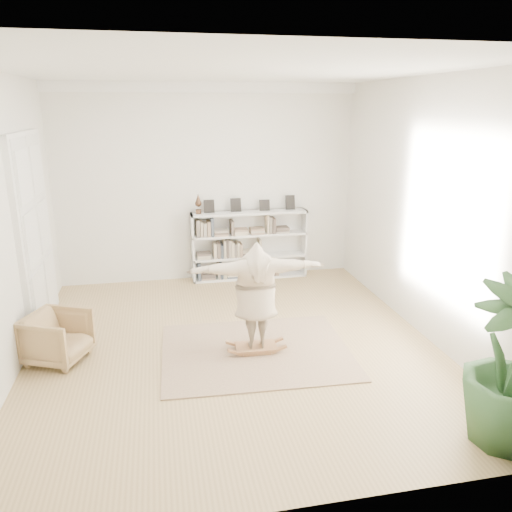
{
  "coord_description": "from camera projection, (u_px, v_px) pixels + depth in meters",
  "views": [
    {
      "loc": [
        -0.94,
        -6.21,
        3.18
      ],
      "look_at": [
        0.39,
        0.4,
        1.16
      ],
      "focal_mm": 35.0,
      "sensor_mm": 36.0,
      "label": 1
    }
  ],
  "objects": [
    {
      "name": "room_shell",
      "position": [
        205.0,
        87.0,
        8.68
      ],
      "size": [
        6.0,
        6.0,
        6.0
      ],
      "color": "silver",
      "rests_on": "floor"
    },
    {
      "name": "person",
      "position": [
        256.0,
        293.0,
        6.5
      ],
      "size": [
        1.79,
        0.55,
        1.44
      ],
      "primitive_type": "imported",
      "rotation": [
        0.0,
        0.0,
        3.1
      ],
      "color": "#BCA88D",
      "rests_on": "rocker_board"
    },
    {
      "name": "doors",
      "position": [
        35.0,
        235.0,
        7.24
      ],
      "size": [
        0.09,
        1.78,
        2.92
      ],
      "color": "white",
      "rests_on": "floor"
    },
    {
      "name": "armchair",
      "position": [
        57.0,
        337.0,
        6.44
      ],
      "size": [
        0.94,
        0.93,
        0.65
      ],
      "primitive_type": "imported",
      "rotation": [
        0.0,
        0.0,
        1.15
      ],
      "color": "tan",
      "rests_on": "floor"
    },
    {
      "name": "rocker_board",
      "position": [
        256.0,
        347.0,
        6.73
      ],
      "size": [
        0.56,
        0.35,
        0.12
      ],
      "rotation": [
        0.0,
        0.0,
        -0.04
      ],
      "color": "#95603B",
      "rests_on": "rug"
    },
    {
      "name": "floor",
      "position": [
        234.0,
        346.0,
        6.93
      ],
      "size": [
        6.0,
        6.0,
        0.0
      ],
      "primitive_type": "plane",
      "color": "#9A7D4F",
      "rests_on": "ground"
    },
    {
      "name": "bookshelf",
      "position": [
        249.0,
        246.0,
        9.53
      ],
      "size": [
        2.2,
        0.35,
        1.64
      ],
      "color": "silver",
      "rests_on": "floor"
    },
    {
      "name": "rug",
      "position": [
        256.0,
        351.0,
        6.74
      ],
      "size": [
        2.58,
        2.1,
        0.02
      ],
      "primitive_type": "cube",
      "rotation": [
        0.0,
        0.0,
        -0.04
      ],
      "color": "tan",
      "rests_on": "floor"
    }
  ]
}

